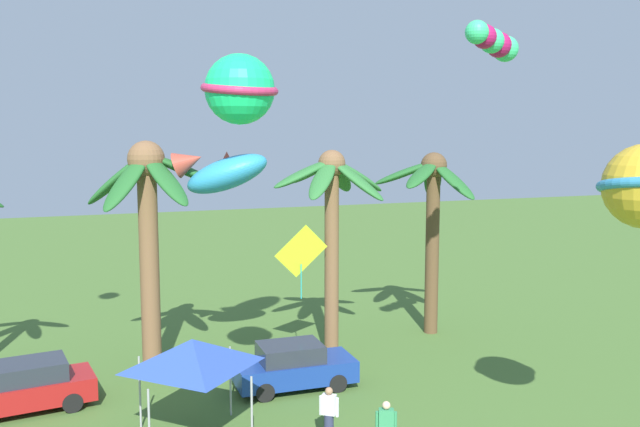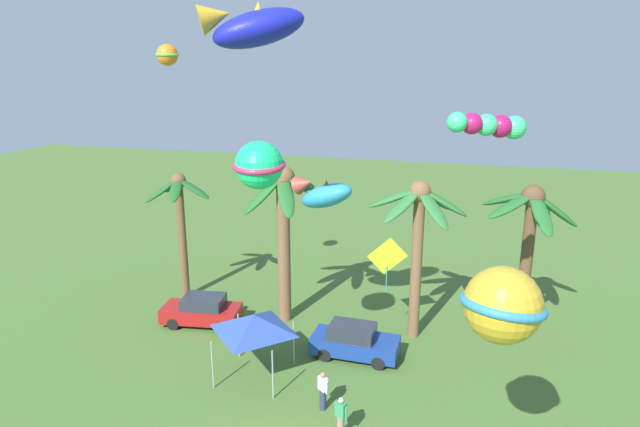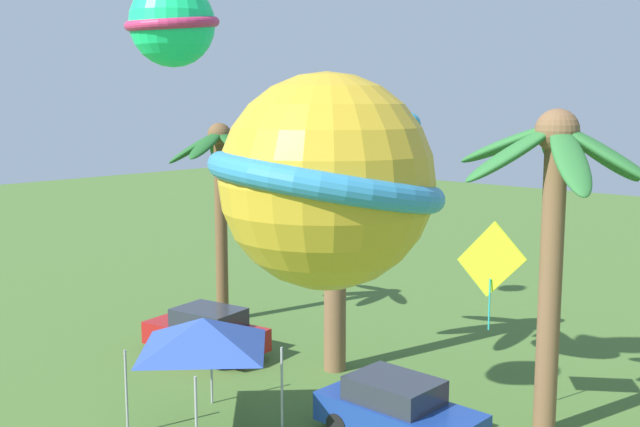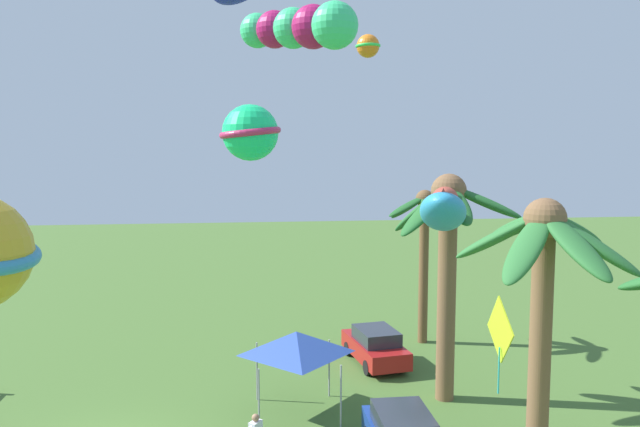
{
  "view_description": "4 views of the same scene",
  "coord_description": "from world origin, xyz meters",
  "px_view_note": "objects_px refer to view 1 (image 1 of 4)",
  "views": [
    {
      "loc": [
        -5.14,
        -11.85,
        8.39
      ],
      "look_at": [
        1.4,
        6.39,
        6.04
      ],
      "focal_mm": 38.2,
      "sensor_mm": 36.0,
      "label": 1
    },
    {
      "loc": [
        5.84,
        -13.05,
        12.88
      ],
      "look_at": [
        0.55,
        5.64,
        7.48
      ],
      "focal_mm": 30.68,
      "sensor_mm": 36.0,
      "label": 2
    },
    {
      "loc": [
        11.2,
        -5.08,
        7.87
      ],
      "look_at": [
        1.7,
        5.51,
        5.78
      ],
      "focal_mm": 42.8,
      "sensor_mm": 36.0,
      "label": 3
    },
    {
      "loc": [
        16.81,
        4.27,
        8.74
      ],
      "look_at": [
        0.04,
        6.45,
        7.05
      ],
      "focal_mm": 33.23,
      "sensor_mm": 36.0,
      "label": 4
    }
  ],
  "objects_px": {
    "kite_tube_1": "(494,42)",
    "kite_fish_2": "(221,171)",
    "palm_tree_1": "(332,202)",
    "kite_diamond_0": "(301,252)",
    "kite_ball_3": "(240,89)",
    "parked_car_0": "(27,386)",
    "parked_car_1": "(294,366)",
    "palm_tree_2": "(433,201)",
    "festival_tent": "(192,353)",
    "spectator_1": "(329,415)",
    "palm_tree_0": "(149,208)"
  },
  "relations": [
    {
      "from": "palm_tree_1",
      "to": "palm_tree_2",
      "type": "bearing_deg",
      "value": 14.71
    },
    {
      "from": "palm_tree_1",
      "to": "spectator_1",
      "type": "xyz_separation_m",
      "value": [
        -2.67,
        -6.88,
        -4.99
      ]
    },
    {
      "from": "kite_tube_1",
      "to": "kite_ball_3",
      "type": "height_order",
      "value": "kite_tube_1"
    },
    {
      "from": "palm_tree_2",
      "to": "kite_diamond_0",
      "type": "relative_size",
      "value": 2.79
    },
    {
      "from": "kite_ball_3",
      "to": "parked_car_1",
      "type": "bearing_deg",
      "value": 57.67
    },
    {
      "from": "palm_tree_1",
      "to": "parked_car_0",
      "type": "xyz_separation_m",
      "value": [
        -10.46,
        -1.73,
        -5.05
      ]
    },
    {
      "from": "kite_diamond_0",
      "to": "kite_fish_2",
      "type": "height_order",
      "value": "kite_fish_2"
    },
    {
      "from": "palm_tree_1",
      "to": "kite_fish_2",
      "type": "bearing_deg",
      "value": -166.31
    },
    {
      "from": "kite_fish_2",
      "to": "kite_ball_3",
      "type": "relative_size",
      "value": 1.54
    },
    {
      "from": "palm_tree_1",
      "to": "parked_car_1",
      "type": "distance_m",
      "value": 6.21
    },
    {
      "from": "parked_car_1",
      "to": "spectator_1",
      "type": "relative_size",
      "value": 2.47
    },
    {
      "from": "kite_tube_1",
      "to": "spectator_1",
      "type": "bearing_deg",
      "value": -172.14
    },
    {
      "from": "festival_tent",
      "to": "kite_tube_1",
      "type": "relative_size",
      "value": 1.15
    },
    {
      "from": "kite_fish_2",
      "to": "spectator_1",
      "type": "bearing_deg",
      "value": -74.48
    },
    {
      "from": "kite_ball_3",
      "to": "kite_fish_2",
      "type": "bearing_deg",
      "value": 83.13
    },
    {
      "from": "kite_fish_2",
      "to": "parked_car_1",
      "type": "bearing_deg",
      "value": -41.13
    },
    {
      "from": "kite_diamond_0",
      "to": "kite_tube_1",
      "type": "distance_m",
      "value": 9.76
    },
    {
      "from": "palm_tree_1",
      "to": "parked_car_0",
      "type": "relative_size",
      "value": 1.88
    },
    {
      "from": "spectator_1",
      "to": "festival_tent",
      "type": "xyz_separation_m",
      "value": [
        -3.39,
        1.44,
        1.65
      ]
    },
    {
      "from": "palm_tree_1",
      "to": "kite_fish_2",
      "type": "distance_m",
      "value": 4.59
    },
    {
      "from": "spectator_1",
      "to": "palm_tree_2",
      "type": "bearing_deg",
      "value": 47.11
    },
    {
      "from": "spectator_1",
      "to": "kite_fish_2",
      "type": "distance_m",
      "value": 8.71
    },
    {
      "from": "palm_tree_0",
      "to": "parked_car_0",
      "type": "bearing_deg",
      "value": -156.97
    },
    {
      "from": "parked_car_1",
      "to": "kite_fish_2",
      "type": "height_order",
      "value": "kite_fish_2"
    },
    {
      "from": "palm_tree_1",
      "to": "kite_ball_3",
      "type": "relative_size",
      "value": 3.39
    },
    {
      "from": "palm_tree_2",
      "to": "parked_car_0",
      "type": "bearing_deg",
      "value": -168.89
    },
    {
      "from": "festival_tent",
      "to": "kite_diamond_0",
      "type": "relative_size",
      "value": 1.06
    },
    {
      "from": "kite_diamond_0",
      "to": "kite_tube_1",
      "type": "relative_size",
      "value": 1.09
    },
    {
      "from": "palm_tree_1",
      "to": "kite_diamond_0",
      "type": "relative_size",
      "value": 2.85
    },
    {
      "from": "parked_car_1",
      "to": "kite_ball_3",
      "type": "relative_size",
      "value": 1.72
    },
    {
      "from": "palm_tree_2",
      "to": "kite_diamond_0",
      "type": "height_order",
      "value": "palm_tree_2"
    },
    {
      "from": "kite_fish_2",
      "to": "festival_tent",
      "type": "bearing_deg",
      "value": -111.92
    },
    {
      "from": "kite_tube_1",
      "to": "kite_fish_2",
      "type": "xyz_separation_m",
      "value": [
        -6.92,
        5.1,
        -3.87
      ]
    },
    {
      "from": "palm_tree_1",
      "to": "kite_ball_3",
      "type": "height_order",
      "value": "kite_ball_3"
    },
    {
      "from": "spectator_1",
      "to": "kite_fish_2",
      "type": "height_order",
      "value": "kite_fish_2"
    },
    {
      "from": "parked_car_0",
      "to": "parked_car_1",
      "type": "height_order",
      "value": "same"
    },
    {
      "from": "palm_tree_0",
      "to": "palm_tree_2",
      "type": "relative_size",
      "value": 1.07
    },
    {
      "from": "palm_tree_0",
      "to": "kite_diamond_0",
      "type": "distance_m",
      "value": 5.52
    },
    {
      "from": "kite_diamond_0",
      "to": "kite_tube_1",
      "type": "height_order",
      "value": "kite_tube_1"
    },
    {
      "from": "parked_car_0",
      "to": "festival_tent",
      "type": "bearing_deg",
      "value": -40.07
    },
    {
      "from": "palm_tree_2",
      "to": "parked_car_0",
      "type": "relative_size",
      "value": 1.84
    },
    {
      "from": "palm_tree_1",
      "to": "parked_car_0",
      "type": "height_order",
      "value": "palm_tree_1"
    },
    {
      "from": "festival_tent",
      "to": "palm_tree_1",
      "type": "bearing_deg",
      "value": 41.92
    },
    {
      "from": "palm_tree_0",
      "to": "kite_ball_3",
      "type": "bearing_deg",
      "value": -77.08
    },
    {
      "from": "kite_tube_1",
      "to": "kite_fish_2",
      "type": "bearing_deg",
      "value": 143.61
    },
    {
      "from": "parked_car_0",
      "to": "kite_diamond_0",
      "type": "xyz_separation_m",
      "value": [
        9.12,
        1.28,
        3.34
      ]
    },
    {
      "from": "kite_tube_1",
      "to": "kite_diamond_0",
      "type": "bearing_deg",
      "value": 124.89
    },
    {
      "from": "palm_tree_2",
      "to": "kite_ball_3",
      "type": "relative_size",
      "value": 3.32
    },
    {
      "from": "kite_ball_3",
      "to": "palm_tree_1",
      "type": "bearing_deg",
      "value": 54.12
    },
    {
      "from": "kite_tube_1",
      "to": "kite_fish_2",
      "type": "relative_size",
      "value": 0.71
    }
  ]
}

